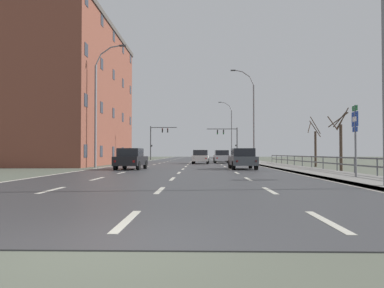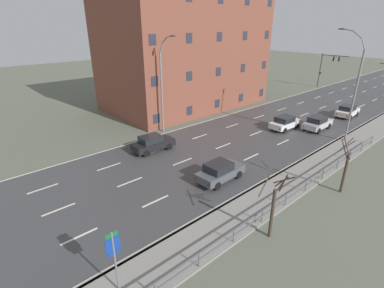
% 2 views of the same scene
% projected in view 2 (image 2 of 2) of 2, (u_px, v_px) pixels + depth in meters
% --- Properties ---
extents(ground_plane, '(160.00, 160.00, 0.12)m').
position_uv_depth(ground_plane, '(314.00, 111.00, 40.76)').
color(ground_plane, '#5B6051').
extents(road_asphalt_strip, '(14.00, 120.00, 0.03)m').
position_uv_depth(road_asphalt_strip, '(349.00, 97.00, 48.08)').
color(road_asphalt_strip, '#3D3D3F').
rests_on(road_asphalt_strip, ground).
extents(guardrail, '(0.07, 37.47, 1.00)m').
position_uv_depth(guardrail, '(262.00, 214.00, 17.61)').
color(guardrail, '#515459').
rests_on(guardrail, ground).
extents(street_lamp_midground, '(2.82, 0.24, 11.09)m').
position_uv_depth(street_lamp_midground, '(354.00, 90.00, 28.39)').
color(street_lamp_midground, slate).
rests_on(street_lamp_midground, ground).
extents(street_lamp_left_bank, '(2.67, 0.24, 10.47)m').
position_uv_depth(street_lamp_left_bank, '(162.00, 87.00, 31.02)').
color(street_lamp_left_bank, slate).
rests_on(street_lamp_left_bank, ground).
extents(highway_sign, '(0.09, 0.68, 3.42)m').
position_uv_depth(highway_sign, '(114.00, 255.00, 12.50)').
color(highway_sign, slate).
rests_on(highway_sign, ground).
extents(traffic_signal_left, '(4.95, 0.36, 6.24)m').
position_uv_depth(traffic_signal_left, '(327.00, 65.00, 54.01)').
color(traffic_signal_left, '#38383A').
rests_on(traffic_signal_left, ground).
extents(car_mid_centre, '(1.98, 4.17, 1.57)m').
position_uv_depth(car_mid_centre, '(348.00, 111.00, 37.90)').
color(car_mid_centre, silver).
rests_on(car_mid_centre, ground).
extents(car_far_left, '(1.85, 4.10, 1.57)m').
position_uv_depth(car_far_left, '(317.00, 123.00, 33.37)').
color(car_far_left, '#B7B7BC').
rests_on(car_far_left, ground).
extents(car_far_right, '(1.92, 4.14, 1.57)m').
position_uv_depth(car_far_right, '(220.00, 171.00, 22.46)').
color(car_far_right, '#474C51').
rests_on(car_far_right, ground).
extents(car_near_right, '(1.99, 4.18, 1.57)m').
position_uv_depth(car_near_right, '(153.00, 143.00, 27.75)').
color(car_near_right, black).
rests_on(car_near_right, ground).
extents(car_distant, '(1.99, 4.18, 1.57)m').
position_uv_depth(car_distant, '(285.00, 123.00, 33.44)').
color(car_distant, silver).
rests_on(car_distant, ground).
extents(brick_building, '(13.45, 22.97, 15.31)m').
position_uv_depth(brick_building, '(185.00, 52.00, 41.12)').
color(brick_building, brown).
rests_on(brick_building, ground).
extents(bare_tree_near, '(1.50, 1.55, 4.34)m').
position_uv_depth(bare_tree_near, '(274.00, 207.00, 16.07)').
color(bare_tree_near, '#423328').
rests_on(bare_tree_near, ground).
extents(bare_tree_mid, '(1.05, 1.42, 4.47)m').
position_uv_depth(bare_tree_mid, '(345.00, 169.00, 20.49)').
color(bare_tree_mid, '#423328').
rests_on(bare_tree_mid, ground).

